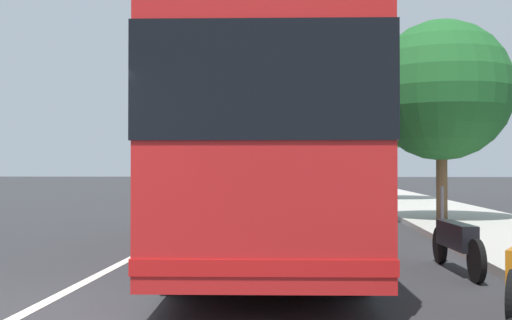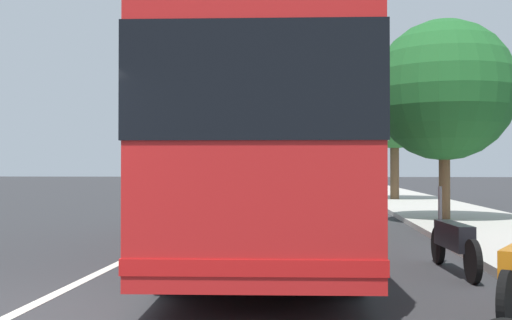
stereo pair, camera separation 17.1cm
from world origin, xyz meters
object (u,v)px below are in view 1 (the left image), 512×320
Objects in this scene: car_ahead_same_lane at (241,180)px; car_oncoming at (201,184)px; coach_bus at (267,146)px; roadside_tree_far_block at (390,103)px; motorcycle_by_tree at (456,240)px; car_side_street at (282,190)px; roadside_tree_mid_block at (441,91)px.

car_ahead_same_lane is 0.91× the size of car_oncoming.
car_oncoming is at bearing 9.36° from coach_bus.
roadside_tree_far_block is (17.75, -4.55, 2.58)m from coach_bus.
motorcycle_by_tree is 0.57× the size of car_side_street.
motorcycle_by_tree is at bearing 169.37° from roadside_tree_mid_block.
roadside_tree_mid_block is at bearing 14.38° from car_ahead_same_lane.
roadside_tree_mid_block reaches higher than car_ahead_same_lane.
coach_bus is 22.91m from car_oncoming.
car_oncoming is 0.84× the size of roadside_tree_mid_block.
car_oncoming is 11.21m from roadside_tree_far_block.
roadside_tree_mid_block reaches higher than motorcycle_by_tree.
car_side_street is at bearing -2.27° from coach_bus.
roadside_tree_far_block is at bearing -42.17° from car_side_street.
roadside_tree_far_block is (-17.02, -8.54, 3.84)m from car_ahead_same_lane.
car_side_street is 0.73× the size of roadside_tree_mid_block.
roadside_tree_far_block is at bearing 24.47° from car_ahead_same_lane.
motorcycle_by_tree is 14.23m from car_side_street.
roadside_tree_far_block reaches higher than car_ahead_same_lane.
roadside_tree_mid_block is (-28.41, -8.45, 3.00)m from car_ahead_same_lane.
coach_bus is 12.04m from car_side_street.
coach_bus is 2.00× the size of roadside_tree_mid_block.
coach_bus is at bearing 52.85° from motorcycle_by_tree.
coach_bus is 3.77m from motorcycle_by_tree.
car_side_street is 0.87× the size of car_oncoming.
motorcycle_by_tree is 37.32m from car_ahead_same_lane.
motorcycle_by_tree is at bearing -126.43° from coach_bus.
roadside_tree_mid_block is (-15.98, -9.39, 2.99)m from car_oncoming.
roadside_tree_far_block reaches higher than motorcycle_by_tree.
car_ahead_same_lane is 0.65× the size of roadside_tree_far_block.
car_oncoming is (22.34, 4.94, -1.24)m from coach_bus.
roadside_tree_mid_block reaches higher than car_oncoming.
car_ahead_same_lane is at bearing 3.44° from coach_bus.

